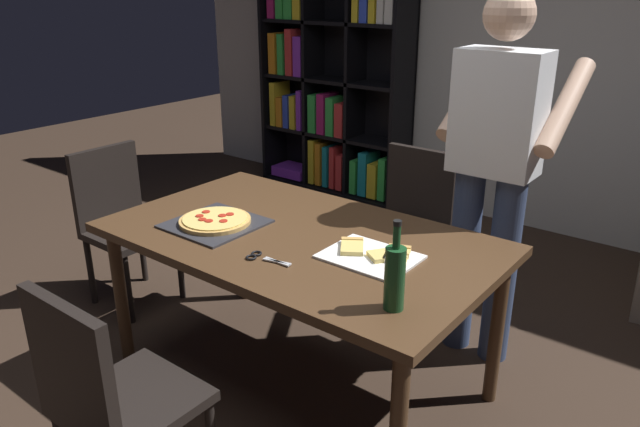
{
  "coord_description": "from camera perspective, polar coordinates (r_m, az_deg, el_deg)",
  "views": [
    {
      "loc": [
        1.54,
        -1.83,
        1.77
      ],
      "look_at": [
        0.0,
        0.15,
        0.8
      ],
      "focal_mm": 33.76,
      "sensor_mm": 36.0,
      "label": 1
    }
  ],
  "objects": [
    {
      "name": "chair_near_camera",
      "position": [
        2.16,
        -19.5,
        -15.9
      ],
      "size": [
        0.42,
        0.42,
        0.9
      ],
      "color": "black",
      "rests_on": "ground_plane"
    },
    {
      "name": "wine_bottle",
      "position": [
        1.99,
        7.1,
        -5.92
      ],
      "size": [
        0.07,
        0.07,
        0.32
      ],
      "color": "#194723",
      "rests_on": "dining_table"
    },
    {
      "name": "chair_far_side",
      "position": [
        3.44,
        8.52,
        -0.51
      ],
      "size": [
        0.42,
        0.42,
        0.9
      ],
      "color": "black",
      "rests_on": "ground_plane"
    },
    {
      "name": "pizza_slices_on_towel",
      "position": [
        2.39,
        5.16,
        -3.86
      ],
      "size": [
        0.36,
        0.28,
        0.03
      ],
      "color": "white",
      "rests_on": "dining_table"
    },
    {
      "name": "person_serving_pizza",
      "position": [
        2.88,
        16.23,
        4.77
      ],
      "size": [
        0.55,
        0.54,
        1.75
      ],
      "color": "#38476B",
      "rests_on": "ground_plane"
    },
    {
      "name": "kitchen_scissors",
      "position": [
        2.38,
        -5.5,
        -4.18
      ],
      "size": [
        0.2,
        0.09,
        0.01
      ],
      "color": "silver",
      "rests_on": "dining_table"
    },
    {
      "name": "bookshelf",
      "position": [
        5.31,
        1.16,
        12.11
      ],
      "size": [
        1.4,
        0.35,
        1.95
      ],
      "color": "black",
      "rests_on": "ground_plane"
    },
    {
      "name": "ground_plane",
      "position": [
        2.97,
        -1.84,
        -15.38
      ],
      "size": [
        12.0,
        12.0,
        0.0
      ],
      "primitive_type": "plane",
      "color": "#38281E"
    },
    {
      "name": "dining_table",
      "position": [
        2.63,
        -2.01,
        -3.37
      ],
      "size": [
        1.69,
        0.99,
        0.75
      ],
      "color": "#4C331E",
      "rests_on": "ground_plane"
    },
    {
      "name": "chair_left_end",
      "position": [
        3.63,
        -18.38,
        -0.24
      ],
      "size": [
        0.42,
        0.42,
        0.9
      ],
      "color": "black",
      "rests_on": "ground_plane"
    },
    {
      "name": "pepperoni_pizza_on_tray",
      "position": [
        2.73,
        -9.91,
        -0.76
      ],
      "size": [
        0.38,
        0.38,
        0.04
      ],
      "color": "#2D2D33",
      "rests_on": "dining_table"
    },
    {
      "name": "back_wall",
      "position": [
        4.7,
        19.38,
        15.55
      ],
      "size": [
        6.4,
        0.1,
        2.8
      ],
      "primitive_type": "cube",
      "color": "silver",
      "rests_on": "ground_plane"
    }
  ]
}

